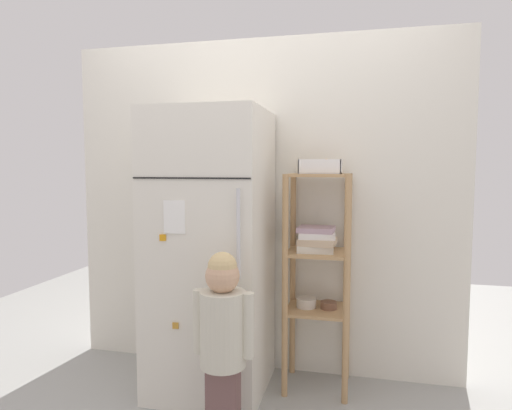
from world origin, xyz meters
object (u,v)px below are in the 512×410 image
Objects in this scene: refrigerator at (211,252)px; fruit_bin at (322,167)px; pantry_shelf_unit at (317,260)px; child_standing at (224,328)px.

fruit_bin is (0.65, 0.14, 0.51)m from refrigerator.
pantry_shelf_unit is (0.63, 0.14, -0.05)m from refrigerator.
fruit_bin is at bearing -0.24° from pantry_shelf_unit.
refrigerator reaches higher than fruit_bin.
child_standing is (0.24, -0.51, -0.27)m from refrigerator.
pantry_shelf_unit is (0.39, 0.66, 0.22)m from child_standing.
pantry_shelf_unit is 5.35× the size of fruit_bin.
refrigerator is 0.65m from pantry_shelf_unit.
refrigerator is at bearing -167.56° from fruit_bin.
child_standing is 1.10m from fruit_bin.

